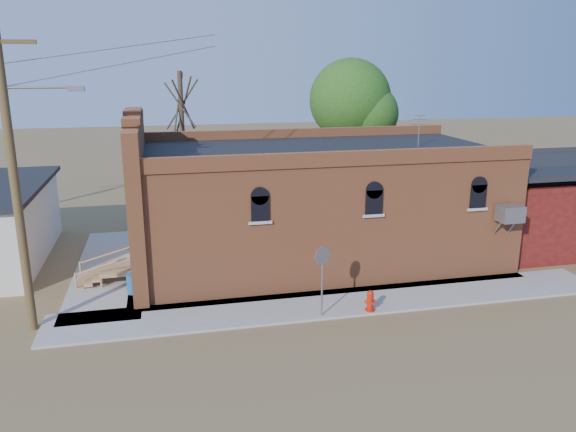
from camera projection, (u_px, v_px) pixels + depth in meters
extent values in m
plane|color=brown|center=(303.00, 320.00, 17.76)|extent=(120.00, 120.00, 0.00)
cube|color=#9E9991|center=(340.00, 303.00, 18.91)|extent=(19.00, 2.20, 0.08)
cube|color=#9E9991|center=(111.00, 269.00, 22.05)|extent=(2.60, 10.00, 0.08)
cube|color=#B96338|center=(318.00, 206.00, 22.77)|extent=(14.00, 7.00, 4.50)
cube|color=black|center=(319.00, 150.00, 22.16)|extent=(13.80, 6.80, 0.12)
cube|color=#B96338|center=(139.00, 199.00, 21.11)|extent=(0.50, 7.40, 5.80)
cube|color=navy|center=(127.00, 177.00, 19.62)|extent=(0.08, 1.10, 1.56)
cube|color=gray|center=(510.00, 214.00, 20.26)|extent=(0.85, 0.65, 0.60)
cube|color=#500D11|center=(523.00, 208.00, 24.96)|extent=(5.00, 6.00, 3.20)
cylinder|color=brown|center=(15.00, 185.00, 15.96)|extent=(0.26, 0.26, 9.00)
cylinder|color=gray|center=(38.00, 87.00, 15.44)|extent=(1.80, 0.08, 0.08)
cube|color=gray|center=(76.00, 89.00, 15.67)|extent=(0.45, 0.22, 0.14)
cylinder|color=#4A3F2A|center=(183.00, 147.00, 28.37)|extent=(0.24, 0.24, 7.50)
cylinder|color=#4A3F2A|center=(349.00, 151.00, 30.91)|extent=(0.28, 0.28, 6.30)
sphere|color=#264F16|center=(350.00, 100.00, 30.17)|extent=(4.40, 4.40, 4.40)
cylinder|color=red|center=(370.00, 310.00, 18.20)|extent=(0.39, 0.39, 0.06)
cylinder|color=red|center=(370.00, 301.00, 18.13)|extent=(0.27, 0.27, 0.54)
sphere|color=red|center=(370.00, 293.00, 18.05)|extent=(0.21, 0.21, 0.21)
cylinder|color=red|center=(372.00, 303.00, 18.00)|extent=(0.13, 0.14, 0.10)
cylinder|color=red|center=(366.00, 302.00, 18.09)|extent=(0.14, 0.13, 0.10)
cylinder|color=red|center=(374.00, 301.00, 18.15)|extent=(0.14, 0.13, 0.10)
cylinder|color=gray|center=(322.00, 284.00, 17.58)|extent=(0.06, 0.06, 2.13)
cylinder|color=gray|center=(323.00, 255.00, 17.31)|extent=(0.59, 0.29, 0.64)
cylinder|color=#AB091D|center=(322.00, 255.00, 17.35)|extent=(0.59, 0.29, 0.64)
cylinder|color=#1C568C|center=(133.00, 283.00, 19.54)|extent=(0.52, 0.52, 0.71)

